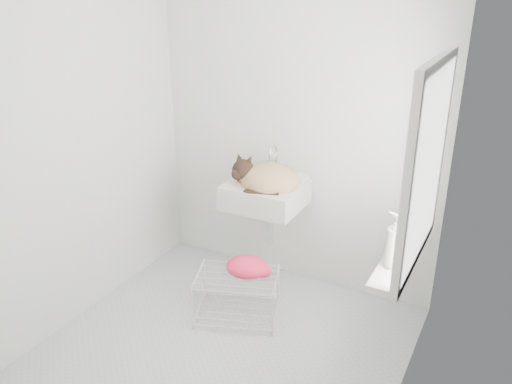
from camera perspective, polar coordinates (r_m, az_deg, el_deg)
The scene contains 15 objects.
floor at distance 3.64m, azimuth -2.91°, elevation -15.86°, with size 2.20×2.00×0.02m, color silver.
back_wall at distance 3.87m, azimuth 4.32°, elevation 7.41°, with size 2.20×0.02×2.50m, color silver.
right_wall at distance 2.66m, azimuth 17.38°, elevation -0.78°, with size 0.02×2.00×2.50m, color silver.
left_wall at distance 3.69m, azimuth -18.24°, elevation 5.56°, with size 0.02×2.00×2.50m, color silver.
window_glass at distance 2.81m, azimuth 18.14°, elevation 2.58°, with size 0.01×0.80×1.00m, color white.
window_frame at distance 2.82m, azimuth 17.84°, elevation 2.64°, with size 0.04×0.90×1.10m, color white.
windowsill at distance 3.03m, azimuth 15.57°, elevation -6.44°, with size 0.16×0.88×0.04m, color white.
sink at distance 3.82m, azimuth 1.02°, elevation 0.94°, with size 0.54×0.47×0.22m, color silver.
faucet at distance 3.93m, azimuth 2.22°, elevation 3.69°, with size 0.20×0.14×0.20m, color silver, non-canonical shape.
cat at distance 3.79m, azimuth 1.06°, elevation 1.39°, with size 0.47×0.39×0.29m.
wire_rack at distance 3.78m, azimuth -2.07°, elevation -11.35°, with size 0.55×0.38×0.33m, color silver.
towel at distance 3.68m, azimuth -0.98°, elevation -8.51°, with size 0.30×0.21×0.12m, color red.
bottle_a at distance 2.86m, azimuth 14.54°, elevation -7.70°, with size 0.10×0.10×0.25m, color beige.
bottle_b at distance 2.97m, azimuth 15.12°, elevation -6.63°, with size 0.09×0.09×0.19m, color teal.
bottle_c at distance 3.12m, azimuth 15.90°, elevation -5.20°, with size 0.14×0.14×0.18m, color white.
Camera 1 is at (1.49, -2.43, 2.26)m, focal length 37.04 mm.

